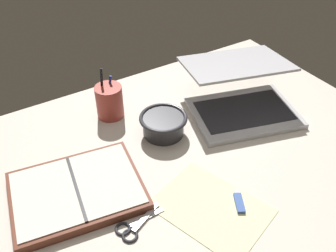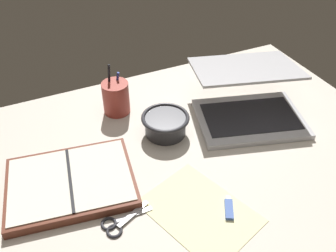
{
  "view_description": "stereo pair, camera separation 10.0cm",
  "coord_description": "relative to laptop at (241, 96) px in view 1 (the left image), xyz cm",
  "views": [
    {
      "loc": [
        -41.53,
        -61.77,
        76.65
      ],
      "look_at": [
        2.19,
        9.44,
        9.0
      ],
      "focal_mm": 40.0,
      "sensor_mm": 36.0,
      "label": 1
    },
    {
      "loc": [
        -32.75,
        -66.47,
        76.65
      ],
      "look_at": [
        2.19,
        9.44,
        9.0
      ],
      "focal_mm": 40.0,
      "sensor_mm": 36.0,
      "label": 2
    }
  ],
  "objects": [
    {
      "name": "bowl",
      "position": [
        -28.09,
        2.54,
        -1.88
      ],
      "size": [
        14.67,
        14.67,
        6.48
      ],
      "color": "#2D2D33",
      "rests_on": "desk_top"
    },
    {
      "name": "planner",
      "position": [
        -59.75,
        -7.1,
        -4.07
      ],
      "size": [
        36.18,
        29.83,
        2.95
      ],
      "rotation": [
        0.0,
        0.0,
        -0.15
      ],
      "color": "brown",
      "rests_on": "desk_top"
    },
    {
      "name": "pen_cup",
      "position": [
        -38.04,
        19.51,
        0.01
      ],
      "size": [
        8.67,
        8.67,
        16.48
      ],
      "color": "#9E382D",
      "rests_on": "desk_top"
    },
    {
      "name": "desk_top",
      "position": [
        -31.8,
        -12.11,
        -6.46
      ],
      "size": [
        140.0,
        100.0,
        2.0
      ],
      "primitive_type": "cube",
      "color": "beige",
      "rests_on": "ground"
    },
    {
      "name": "scissors",
      "position": [
        -52.79,
        -23.9,
        -5.12
      ],
      "size": [
        13.08,
        7.13,
        0.8
      ],
      "rotation": [
        0.0,
        0.0,
        0.22
      ],
      "color": "#B7B7BC",
      "rests_on": "desk_top"
    },
    {
      "name": "usb_drive",
      "position": [
        -26.17,
        -31.28,
        -4.96
      ],
      "size": [
        4.86,
        7.08,
        1.0
      ],
      "rotation": [
        0.0,
        0.0,
        -0.5
      ],
      "color": "#33519E",
      "rests_on": "desk_top"
    },
    {
      "name": "laptop",
      "position": [
        0.0,
        0.0,
        0.0
      ],
      "size": [
        41.38,
        42.08,
        15.84
      ],
      "rotation": [
        0.0,
        0.0,
        -0.28
      ],
      "color": "#B7B7BC",
      "rests_on": "desk_top"
    },
    {
      "name": "paper_sheet_front",
      "position": [
        -32.95,
        -28.69,
        -5.38
      ],
      "size": [
        27.57,
        31.99,
        0.16
      ],
      "primitive_type": "cube",
      "rotation": [
        0.0,
        0.0,
        0.33
      ],
      "color": "#F4EFB2",
      "rests_on": "desk_top"
    }
  ]
}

